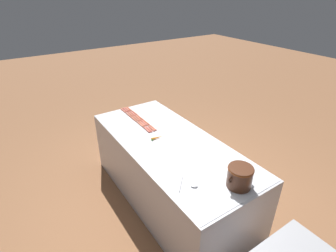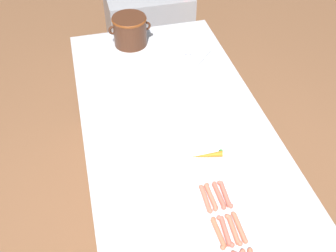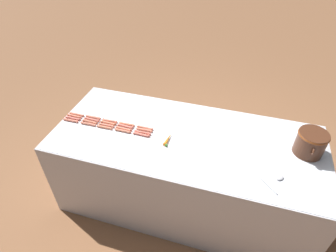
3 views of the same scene
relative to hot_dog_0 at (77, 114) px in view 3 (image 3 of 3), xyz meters
The scene contains 25 objects.
ground_plane 1.47m from the hot_dog_0, 89.89° to the left, with size 20.00×20.00×0.00m, color brown.
griddle_counter 1.23m from the hot_dog_0, 89.89° to the left, with size 1.08×2.49×0.91m.
hot_dog_0 is the anchor object (origin of this frame).
hot_dog_1 0.18m from the hot_dog_0, 91.20° to the left, with size 0.02×0.17×0.02m.
hot_dog_2 0.37m from the hot_dog_0, 89.82° to the left, with size 0.03×0.17×0.02m.
hot_dog_3 0.55m from the hot_dog_0, 90.03° to the left, with size 0.03×0.17×0.02m.
hot_dog_4 0.73m from the hot_dog_0, 89.94° to the left, with size 0.03×0.17×0.02m.
hot_dog_5 0.03m from the hot_dog_0, 12.18° to the right, with size 0.03×0.17×0.02m.
hot_dog_6 0.19m from the hot_dog_0, 80.04° to the left, with size 0.03×0.17×0.02m.
hot_dog_7 0.37m from the hot_dog_0, 84.57° to the left, with size 0.03×0.17×0.02m.
hot_dog_8 0.55m from the hot_dog_0, 86.38° to the left, with size 0.03×0.17×0.02m.
hot_dog_9 0.74m from the hot_dog_0, 87.54° to the left, with size 0.03×0.17×0.02m.
hot_dog_10 0.07m from the hot_dog_0, ahead, with size 0.03×0.17×0.02m.
hot_dog_11 0.20m from the hot_dog_0, 69.76° to the left, with size 0.03×0.17×0.02m.
hot_dog_12 0.37m from the hot_dog_0, 78.96° to the left, with size 0.03×0.17×0.02m.
hot_dog_13 0.55m from the hot_dog_0, 82.43° to the left, with size 0.03×0.17×0.02m.
hot_dog_14 0.74m from the hot_dog_0, 84.41° to the left, with size 0.03×0.17×0.02m.
hot_dog_15 0.11m from the hot_dog_0, ahead, with size 0.02×0.17×0.02m.
hot_dog_16 0.22m from the hot_dog_0, 60.60° to the left, with size 0.03×0.17×0.02m.
hot_dog_17 0.38m from the hot_dog_0, 73.78° to the left, with size 0.03×0.17×0.02m.
hot_dog_18 0.56m from the hot_dog_0, 79.38° to the left, with size 0.02×0.17×0.02m.
hot_dog_19 0.74m from the hot_dog_0, 82.03° to the left, with size 0.03×0.17×0.02m.
bean_pot 2.19m from the hot_dog_0, 92.70° to the left, with size 0.31×0.25×0.22m.
serving_spoon 1.95m from the hot_dog_0, 81.23° to the left, with size 0.21×0.22×0.02m.
carrot 1.00m from the hot_dog_0, 84.43° to the left, with size 0.18×0.05×0.03m.
Camera 3 is at (1.87, 0.38, 2.61)m, focal length 29.65 mm.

